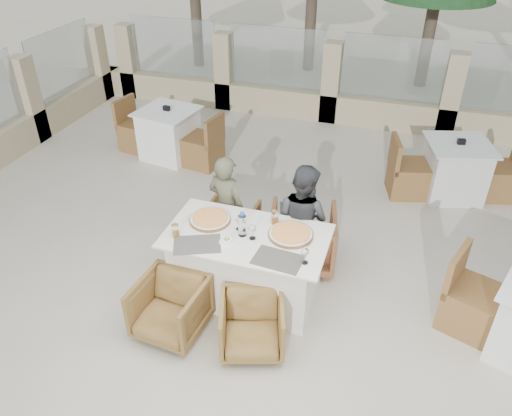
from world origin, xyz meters
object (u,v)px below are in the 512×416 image
(bg_table_b, at_px, (454,170))
(armchair_far_left, at_px, (231,225))
(wine_glass_corner, at_px, (305,255))
(bg_table_a, at_px, (169,134))
(pizza_right, at_px, (291,233))
(armchair_far_right, at_px, (302,238))
(water_bottle, at_px, (242,224))
(wine_glass_near, at_px, (252,231))
(olive_dish, at_px, (227,240))
(diner_right, at_px, (302,219))
(dining_table, at_px, (247,265))
(armchair_near_left, at_px, (170,308))
(diner_left, at_px, (227,207))
(wine_glass_centre, at_px, (239,222))
(beer_glass_left, at_px, (175,230))
(pizza_left, at_px, (210,219))
(beer_glass_right, at_px, (275,217))
(armchair_near_right, at_px, (252,325))

(bg_table_b, bearing_deg, armchair_far_left, -156.39)
(wine_glass_corner, relative_size, bg_table_a, 0.11)
(pizza_right, xyz_separation_m, armchair_far_right, (0.00, 0.57, -0.47))
(water_bottle, xyz_separation_m, wine_glass_near, (0.11, -0.02, -0.04))
(olive_dish, xyz_separation_m, diner_right, (0.56, 0.77, -0.14))
(wine_glass_corner, bearing_deg, diner_right, 104.66)
(dining_table, xyz_separation_m, bg_table_b, (2.03, 2.77, 0.00))
(armchair_near_left, distance_m, diner_left, 1.35)
(pizza_right, height_order, bg_table_b, pizza_right)
(wine_glass_centre, bearing_deg, beer_glass_left, -151.95)
(water_bottle, height_order, olive_dish, water_bottle)
(beer_glass_left, distance_m, armchair_far_right, 1.50)
(pizza_left, bearing_deg, pizza_right, 0.61)
(bg_table_a, relative_size, bg_table_b, 1.00)
(armchair_near_left, height_order, diner_left, diner_left)
(pizza_left, distance_m, water_bottle, 0.43)
(dining_table, height_order, water_bottle, water_bottle)
(pizza_left, xyz_separation_m, bg_table_b, (2.46, 2.65, -0.41))
(beer_glass_right, xyz_separation_m, armchair_far_left, (-0.66, 0.48, -0.57))
(pizza_right, relative_size, wine_glass_centre, 2.40)
(armchair_far_left, bearing_deg, pizza_left, 93.33)
(pizza_left, relative_size, diner_left, 0.33)
(armchair_far_left, bearing_deg, wine_glass_near, 124.47)
(beer_glass_left, distance_m, diner_right, 1.37)
(dining_table, height_order, pizza_left, pizza_left)
(bg_table_a, bearing_deg, bg_table_b, 11.02)
(wine_glass_near, bearing_deg, armchair_near_left, -131.81)
(bg_table_b, bearing_deg, diner_right, -141.93)
(wine_glass_near, xyz_separation_m, beer_glass_left, (-0.72, -0.19, -0.02))
(beer_glass_right, bearing_deg, armchair_far_left, 144.06)
(armchair_near_right, xyz_separation_m, bg_table_b, (1.76, 3.42, 0.12))
(diner_left, bearing_deg, bg_table_b, -124.08)
(water_bottle, bearing_deg, beer_glass_right, 51.02)
(wine_glass_centre, height_order, bg_table_b, wine_glass_centre)
(water_bottle, distance_m, armchair_near_right, 0.95)
(armchair_near_right, bearing_deg, bg_table_b, 44.50)
(water_bottle, relative_size, wine_glass_corner, 1.46)
(dining_table, bearing_deg, beer_glass_right, 54.60)
(pizza_right, height_order, beer_glass_right, beer_glass_right)
(water_bottle, height_order, wine_glass_centre, water_bottle)
(armchair_near_left, bearing_deg, armchair_far_left, 92.29)
(wine_glass_near, xyz_separation_m, bg_table_b, (1.96, 2.80, -0.48))
(water_bottle, xyz_separation_m, bg_table_a, (-2.12, 2.61, -0.52))
(armchair_far_right, height_order, armchair_near_left, armchair_far_right)
(beer_glass_left, relative_size, bg_table_b, 0.08)
(dining_table, bearing_deg, water_bottle, -162.63)
(armchair_near_left, distance_m, bg_table_a, 3.69)
(beer_glass_right, bearing_deg, pizza_left, -164.97)
(water_bottle, distance_m, armchair_far_left, 1.09)
(wine_glass_corner, bearing_deg, dining_table, 159.74)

